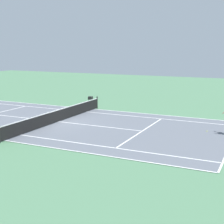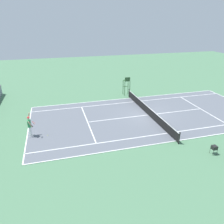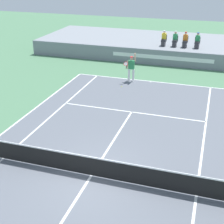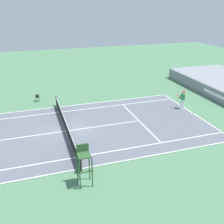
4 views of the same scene
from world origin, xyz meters
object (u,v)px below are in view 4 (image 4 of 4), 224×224
(umpire_chair, at_px, (84,160))
(ball_hopper, at_px, (37,96))
(tennis_player, at_px, (182,99))
(tennis_ball, at_px, (168,109))

(umpire_chair, height_order, ball_hopper, umpire_chair)
(tennis_player, relative_size, umpire_chair, 0.85)
(tennis_player, distance_m, umpire_chair, 14.24)
(tennis_player, bearing_deg, tennis_ball, -101.92)
(umpire_chair, bearing_deg, tennis_ball, 130.28)
(tennis_ball, xyz_separation_m, umpire_chair, (8.62, -10.17, 1.52))
(tennis_player, relative_size, tennis_ball, 30.63)
(tennis_player, distance_m, ball_hopper, 14.78)
(umpire_chair, bearing_deg, tennis_player, 125.84)
(tennis_player, height_order, umpire_chair, umpire_chair)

